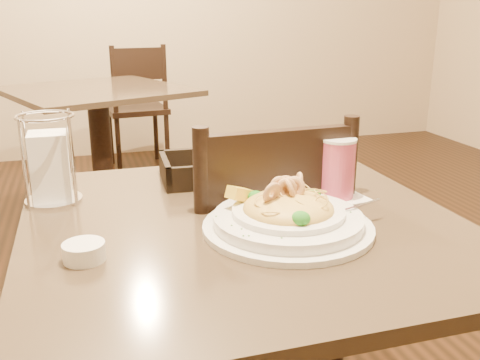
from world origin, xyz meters
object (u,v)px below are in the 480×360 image
object	(u,v)px
pasta_bowl	(288,215)
napkin_caddy	(50,165)
main_table	(243,316)
dining_chair_near	(257,273)
drink_glass	(337,169)
bread_basket	(206,171)
background_table	(100,129)
butter_ramekin	(84,252)
dining_chair_far	(137,104)
side_plate	(307,179)

from	to	relation	value
pasta_bowl	napkin_caddy	xyz separation A→B (m)	(-0.45, 0.31, 0.06)
main_table	pasta_bowl	bearing A→B (deg)	-50.77
dining_chair_near	napkin_caddy	distance (m)	0.59
drink_glass	bread_basket	size ratio (longest dim) A/B	0.61
background_table	butter_ramekin	xyz separation A→B (m)	(-0.11, -2.22, 0.25)
background_table	dining_chair_near	xyz separation A→B (m)	(0.31, -1.91, -0.01)
dining_chair_far	pasta_bowl	bearing A→B (deg)	84.14
main_table	drink_glass	xyz separation A→B (m)	(0.25, 0.07, 0.30)
dining_chair_far	bread_basket	size ratio (longest dim) A/B	3.97
main_table	dining_chair_near	bearing A→B (deg)	63.61
dining_chair_far	bread_basket	bearing A→B (deg)	82.41
side_plate	dining_chair_far	bearing A→B (deg)	92.81
drink_glass	napkin_caddy	distance (m)	0.66
bread_basket	butter_ramekin	xyz separation A→B (m)	(-0.31, -0.40, -0.01)
dining_chair_near	main_table	bearing A→B (deg)	60.88
drink_glass	butter_ramekin	world-z (taller)	drink_glass
drink_glass	napkin_caddy	world-z (taller)	napkin_caddy
bread_basket	butter_ramekin	bearing A→B (deg)	-128.30
bread_basket	napkin_caddy	bearing A→B (deg)	-170.98
side_plate	butter_ramekin	bearing A→B (deg)	-151.10
background_table	dining_chair_far	size ratio (longest dim) A/B	1.26
side_plate	butter_ramekin	size ratio (longest dim) A/B	2.41
napkin_caddy	side_plate	bearing A→B (deg)	-2.79
dining_chair_far	bread_basket	distance (m)	2.70
drink_glass	side_plate	xyz separation A→B (m)	(-0.02, 0.14, -0.06)
dining_chair_far	napkin_caddy	bearing A→B (deg)	74.74
dining_chair_near	background_table	bearing A→B (deg)	-83.39
dining_chair_far	butter_ramekin	bearing A→B (deg)	76.92
background_table	pasta_bowl	size ratio (longest dim) A/B	3.10
background_table	napkin_caddy	size ratio (longest dim) A/B	5.73
dining_chair_near	dining_chair_far	bearing A→B (deg)	-92.65
background_table	napkin_caddy	xyz separation A→B (m)	(-0.17, -1.88, 0.32)
dining_chair_near	butter_ramekin	xyz separation A→B (m)	(-0.42, -0.31, 0.26)
drink_glass	side_plate	distance (m)	0.15
pasta_bowl	side_plate	size ratio (longest dim) A/B	2.11
dining_chair_far	bread_basket	world-z (taller)	dining_chair_far
main_table	background_table	distance (m)	2.12
drink_glass	butter_ramekin	size ratio (longest dim) A/B	1.92
drink_glass	bread_basket	bearing A→B (deg)	139.09
dining_chair_far	side_plate	world-z (taller)	dining_chair_far
main_table	napkin_caddy	bearing A→B (deg)	148.94
drink_glass	napkin_caddy	size ratio (longest dim) A/B	0.70
background_table	pasta_bowl	bearing A→B (deg)	-82.71
main_table	napkin_caddy	size ratio (longest dim) A/B	4.42
drink_glass	side_plate	size ratio (longest dim) A/B	0.80
side_plate	bread_basket	bearing A→B (deg)	159.78
side_plate	dining_chair_near	bearing A→B (deg)	178.88
bread_basket	butter_ramekin	world-z (taller)	bread_basket
main_table	background_table	xyz separation A→B (m)	(-0.21, 2.11, 0.00)
side_plate	main_table	bearing A→B (deg)	-139.18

